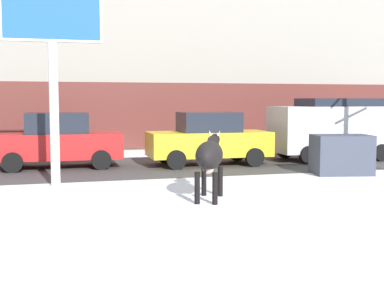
# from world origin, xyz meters

# --- Properties ---
(ground_plane) EXTENTS (120.00, 120.00, 0.00)m
(ground_plane) POSITION_xyz_m (0.00, 0.00, 0.00)
(ground_plane) COLOR white
(road_strip) EXTENTS (60.00, 5.60, 0.01)m
(road_strip) POSITION_xyz_m (0.00, 7.35, 0.00)
(road_strip) COLOR #423F3F
(road_strip) RESTS_ON ground
(building_facade) EXTENTS (44.00, 6.10, 13.00)m
(building_facade) POSITION_xyz_m (0.00, 14.83, 6.48)
(building_facade) COLOR gray
(building_facade) RESTS_ON ground
(cow_black) EXTENTS (1.18, 1.89, 1.54)m
(cow_black) POSITION_xyz_m (-0.24, 1.36, 0.99)
(cow_black) COLOR black
(cow_black) RESTS_ON ground
(billboard) EXTENTS (2.52, 0.25, 5.56)m
(billboard) POSITION_xyz_m (-3.63, 4.04, 4.31)
(billboard) COLOR silver
(billboard) RESTS_ON ground
(car_red_sedan) EXTENTS (4.21, 1.99, 1.84)m
(car_red_sedan) POSITION_xyz_m (-3.57, 7.84, 0.91)
(car_red_sedan) COLOR red
(car_red_sedan) RESTS_ON ground
(car_yellow_sedan) EXTENTS (4.21, 1.99, 1.84)m
(car_yellow_sedan) POSITION_xyz_m (1.52, 7.23, 0.91)
(car_yellow_sedan) COLOR gold
(car_yellow_sedan) RESTS_ON ground
(car_silver_van) EXTENTS (4.61, 2.13, 2.32)m
(car_silver_van) POSITION_xyz_m (6.54, 7.51, 1.24)
(car_silver_van) COLOR #B7BABF
(car_silver_van) RESTS_ON ground
(pedestrian_near_billboard) EXTENTS (0.36, 0.24, 1.73)m
(pedestrian_near_billboard) POSITION_xyz_m (8.69, 10.31, 0.88)
(pedestrian_near_billboard) COLOR #282833
(pedestrian_near_billboard) RESTS_ON ground
(dumpster) EXTENTS (1.87, 1.39, 1.20)m
(dumpster) POSITION_xyz_m (4.79, 4.06, 0.60)
(dumpster) COLOR #383D4C
(dumpster) RESTS_ON ground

